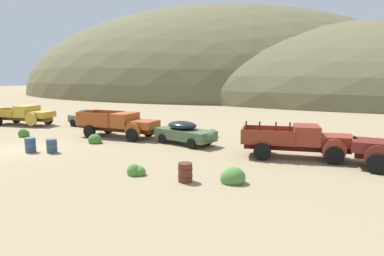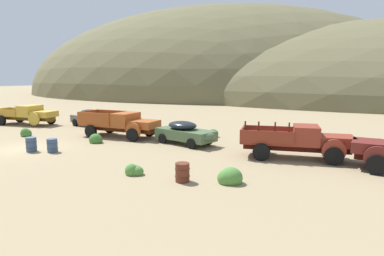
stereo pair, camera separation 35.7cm
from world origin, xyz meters
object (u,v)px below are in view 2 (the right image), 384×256
Objects in this scene: car_primer_gray at (93,118)px; truck_rust_red at (304,141)px; oil_drum_by_truck at (182,172)px; truck_oxide_orange at (124,124)px; car_weathered_green at (187,133)px; oil_drum_foreground at (31,144)px; oil_drum_spare at (52,145)px; truck_faded_yellow at (30,114)px.

car_primer_gray is 0.75× the size of truck_rust_red.
oil_drum_by_truck is (14.99, -10.68, -0.40)m from car_primer_gray.
truck_oxide_orange is 11.63m from oil_drum_by_truck.
car_weathered_green reaches higher than oil_drum_foreground.
car_weathered_green is 9.81m from oil_drum_foreground.
oil_drum_by_truck is at bearing -8.99° from oil_drum_spare.
oil_drum_spare is 0.93× the size of oil_drum_foreground.
car_primer_gray is 5.65× the size of oil_drum_spare.
car_primer_gray is 19.70m from truck_rust_red.
oil_drum_spare is 1.37m from oil_drum_foreground.
car_weathered_green is 8.00m from oil_drum_by_truck.
truck_rust_red is (13.14, -0.98, -0.02)m from truck_oxide_orange.
oil_drum_spare is (-0.90, -5.94, -0.60)m from truck_oxide_orange.
truck_faded_yellow is 25.56m from truck_rust_red.
truck_faded_yellow reaches higher than oil_drum_by_truck.
car_weathered_green is 8.53m from oil_drum_spare.
truck_rust_red is 7.53× the size of oil_drum_spare.
truck_rust_red reaches higher than oil_drum_by_truck.
truck_oxide_orange is at bearing -14.23° from truck_faded_yellow.
oil_drum_foreground is (-15.33, -5.42, -0.55)m from truck_rust_red.
truck_rust_red is at bearing -0.78° from car_primer_gray.
truck_faded_yellow reaches higher than oil_drum_foreground.
oil_drum_by_truck is at bearing -49.36° from car_weathered_green.
oil_drum_foreground is (-2.19, -6.39, -0.57)m from truck_oxide_orange.
car_weathered_green is (11.57, -3.46, -0.00)m from car_primer_gray.
car_weathered_green is at bearing -5.21° from car_primer_gray.
truck_faded_yellow is 22.97m from oil_drum_by_truck.
car_primer_gray is 0.98× the size of car_weathered_green.
oil_drum_spare is at bearing -171.42° from truck_rust_red.
truck_rust_red reaches higher than oil_drum_spare.
truck_faded_yellow is 12.76m from oil_drum_foreground.
truck_rust_red is (25.46, -2.33, -0.01)m from truck_faded_yellow.
truck_faded_yellow is at bearing 147.42° from oil_drum_spare.
truck_oxide_orange is at bearing 81.34° from oil_drum_spare.
car_weathered_green reaches higher than oil_drum_spare.
truck_rust_red is at bearing 56.78° from oil_drum_by_truck.
oil_drum_foreground is (-11.07, 1.09, 0.03)m from oil_drum_by_truck.
truck_oxide_orange is 1.32× the size of car_weathered_green.
truck_faded_yellow is 7.89× the size of oil_drum_spare.
oil_drum_by_truck reaches higher than oil_drum_spare.
oil_drum_foreground is at bearing -171.42° from truck_rust_red.
oil_drum_spare is (-14.04, -4.96, -0.58)m from truck_rust_red.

